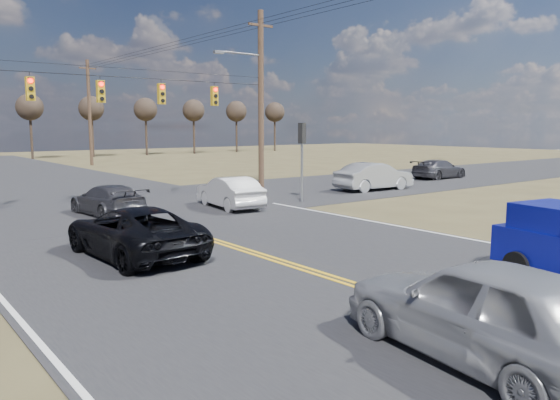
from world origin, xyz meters
TOP-DOWN VIEW (x-y plane):
  - ground at (0.00, 0.00)m, footprint 160.00×160.00m
  - road_main at (0.00, 10.00)m, footprint 14.00×120.00m
  - road_cross at (0.00, 18.00)m, footprint 120.00×12.00m
  - signal_gantry at (0.50, 17.79)m, footprint 19.60×4.83m
  - utility_poles at (0.00, 17.00)m, footprint 19.60×58.32m
  - treeline at (0.00, 26.96)m, footprint 87.00×117.80m
  - silver_suv at (-1.40, -2.38)m, footprint 2.70×5.30m
  - black_suv at (-2.90, 7.84)m, footprint 2.64×5.35m
  - white_car_queue at (4.41, 14.14)m, footprint 2.08×4.55m
  - dgrey_car_queue at (-0.80, 15.50)m, footprint 2.16×4.61m
  - cross_car_east_near at (14.88, 14.84)m, footprint 2.01×5.03m
  - cross_car_east_far at (24.01, 16.94)m, footprint 2.04×4.78m

SIDE VIEW (x-z plane):
  - ground at x=0.00m, z-range 0.00..0.00m
  - road_main at x=0.00m, z-range -0.01..0.01m
  - road_cross at x=0.00m, z-range -0.01..0.01m
  - dgrey_car_queue at x=-0.80m, z-range 0.00..1.30m
  - cross_car_east_far at x=24.01m, z-range 0.00..1.37m
  - white_car_queue at x=4.41m, z-range 0.00..1.45m
  - black_suv at x=-2.90m, z-range 0.00..1.46m
  - cross_car_east_near at x=14.88m, z-range 0.00..1.63m
  - silver_suv at x=-1.40m, z-range 0.00..1.73m
  - signal_gantry at x=0.50m, z-range 0.06..10.06m
  - utility_poles at x=0.00m, z-range 0.23..10.23m
  - treeline at x=0.00m, z-range 2.00..9.40m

